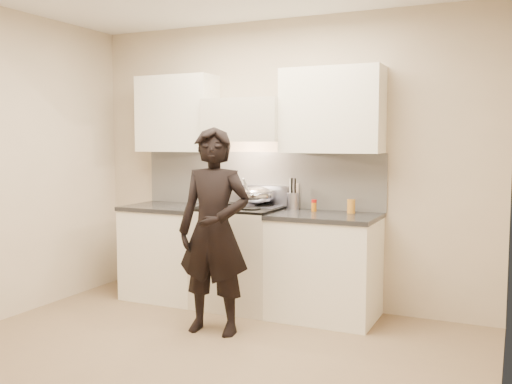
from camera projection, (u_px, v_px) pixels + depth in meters
ground_plane at (188, 364)px, 3.98m from camera, size 4.00×4.00×0.00m
room_shell at (206, 135)px, 4.20m from camera, size 4.04×3.54×2.70m
stove at (240, 256)px, 5.35m from camera, size 0.76×0.65×0.96m
counter_right at (325, 266)px, 5.01m from camera, size 0.92×0.67×0.92m
counter_left at (170, 251)px, 5.68m from camera, size 0.82×0.67×0.92m
wok at (257, 195)px, 5.35m from camera, size 0.33×0.41×0.27m
stock_pot at (214, 197)px, 5.26m from camera, size 0.36×0.25×0.17m
utensil_crock at (293, 200)px, 5.30m from camera, size 0.11×0.11×0.29m
spice_jar at (314, 205)px, 5.16m from camera, size 0.05×0.05×0.11m
oil_glass at (351, 206)px, 5.03m from camera, size 0.07×0.07×0.12m
person at (214, 231)px, 4.59m from camera, size 0.64×0.46×1.67m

